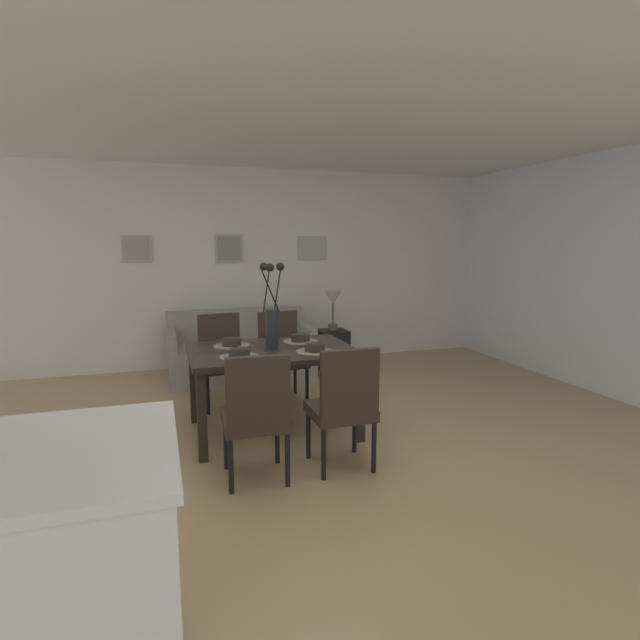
# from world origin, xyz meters

# --- Properties ---
(ground_plane) EXTENTS (9.00, 9.00, 0.00)m
(ground_plane) POSITION_xyz_m (0.00, 0.00, 0.00)
(ground_plane) COLOR tan
(back_wall_panel) EXTENTS (9.00, 0.10, 2.60)m
(back_wall_panel) POSITION_xyz_m (0.00, 3.25, 1.30)
(back_wall_panel) COLOR silver
(back_wall_panel) RESTS_ON ground
(side_window_wall) EXTENTS (0.10, 6.30, 2.60)m
(side_window_wall) POSITION_xyz_m (3.65, 0.40, 1.30)
(side_window_wall) COLOR white
(side_window_wall) RESTS_ON ground
(ceiling_panel) EXTENTS (9.00, 7.20, 0.08)m
(ceiling_panel) POSITION_xyz_m (0.00, 0.40, 2.64)
(ceiling_panel) COLOR white
(dining_table) EXTENTS (1.40, 1.00, 0.74)m
(dining_table) POSITION_xyz_m (-0.04, 0.63, 0.65)
(dining_table) COLOR black
(dining_table) RESTS_ON ground
(dining_chair_near_left) EXTENTS (0.46, 0.46, 0.92)m
(dining_chair_near_left) POSITION_xyz_m (-0.35, -0.27, 0.51)
(dining_chair_near_left) COLOR #33261E
(dining_chair_near_left) RESTS_ON ground
(dining_chair_near_right) EXTENTS (0.47, 0.47, 0.92)m
(dining_chair_near_right) POSITION_xyz_m (-0.36, 1.53, 0.51)
(dining_chair_near_right) COLOR #33261E
(dining_chair_near_right) RESTS_ON ground
(dining_chair_far_left) EXTENTS (0.44, 0.44, 0.92)m
(dining_chair_far_left) POSITION_xyz_m (0.29, -0.27, 0.51)
(dining_chair_far_left) COLOR #33261E
(dining_chair_far_left) RESTS_ON ground
(dining_chair_far_right) EXTENTS (0.47, 0.47, 0.92)m
(dining_chair_far_right) POSITION_xyz_m (0.25, 1.52, 0.51)
(dining_chair_far_right) COLOR #33261E
(dining_chair_far_right) RESTS_ON ground
(centerpiece_vase) EXTENTS (0.21, 0.23, 0.73)m
(centerpiece_vase) POSITION_xyz_m (-0.03, 0.63, 1.02)
(centerpiece_vase) COLOR #232326
(centerpiece_vase) RESTS_ON dining_table
(placemat_near_left) EXTENTS (0.32, 0.32, 0.01)m
(placemat_near_left) POSITION_xyz_m (-0.35, 0.41, 0.74)
(placemat_near_left) COLOR #7F705B
(placemat_near_left) RESTS_ON dining_table
(bowl_near_left) EXTENTS (0.17, 0.17, 0.07)m
(bowl_near_left) POSITION_xyz_m (-0.35, 0.41, 0.78)
(bowl_near_left) COLOR #2D2826
(bowl_near_left) RESTS_ON dining_table
(placemat_near_right) EXTENTS (0.32, 0.32, 0.01)m
(placemat_near_right) POSITION_xyz_m (-0.35, 0.86, 0.74)
(placemat_near_right) COLOR #7F705B
(placemat_near_right) RESTS_ON dining_table
(bowl_near_right) EXTENTS (0.17, 0.17, 0.07)m
(bowl_near_right) POSITION_xyz_m (-0.35, 0.86, 0.78)
(bowl_near_right) COLOR #2D2826
(bowl_near_right) RESTS_ON dining_table
(placemat_far_left) EXTENTS (0.32, 0.32, 0.01)m
(placemat_far_left) POSITION_xyz_m (0.28, 0.41, 0.74)
(placemat_far_left) COLOR #7F705B
(placemat_far_left) RESTS_ON dining_table
(bowl_far_left) EXTENTS (0.17, 0.17, 0.07)m
(bowl_far_left) POSITION_xyz_m (0.28, 0.41, 0.78)
(bowl_far_left) COLOR #2D2826
(bowl_far_left) RESTS_ON dining_table
(placemat_far_right) EXTENTS (0.32, 0.32, 0.01)m
(placemat_far_right) POSITION_xyz_m (0.28, 0.86, 0.74)
(placemat_far_right) COLOR #7F705B
(placemat_far_right) RESTS_ON dining_table
(bowl_far_right) EXTENTS (0.17, 0.17, 0.07)m
(bowl_far_right) POSITION_xyz_m (0.28, 0.86, 0.78)
(bowl_far_right) COLOR #2D2826
(bowl_far_right) RESTS_ON dining_table
(sofa) EXTENTS (1.71, 0.84, 0.80)m
(sofa) POSITION_xyz_m (-0.02, 2.56, 0.28)
(sofa) COLOR gray
(sofa) RESTS_ON ground
(side_table) EXTENTS (0.36, 0.36, 0.52)m
(side_table) POSITION_xyz_m (1.17, 2.51, 0.26)
(side_table) COLOR black
(side_table) RESTS_ON ground
(table_lamp) EXTENTS (0.22, 0.22, 0.51)m
(table_lamp) POSITION_xyz_m (1.17, 2.51, 0.89)
(table_lamp) COLOR #4C4C51
(table_lamp) RESTS_ON side_table
(framed_picture_left) EXTENTS (0.36, 0.03, 0.33)m
(framed_picture_left) POSITION_xyz_m (-1.17, 3.18, 1.56)
(framed_picture_left) COLOR #B2ADA3
(framed_picture_center) EXTENTS (0.35, 0.03, 0.37)m
(framed_picture_center) POSITION_xyz_m (-0.04, 3.18, 1.56)
(framed_picture_center) COLOR #B2ADA3
(framed_picture_right) EXTENTS (0.40, 0.03, 0.32)m
(framed_picture_right) POSITION_xyz_m (1.10, 3.18, 1.56)
(framed_picture_right) COLOR #B2ADA3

